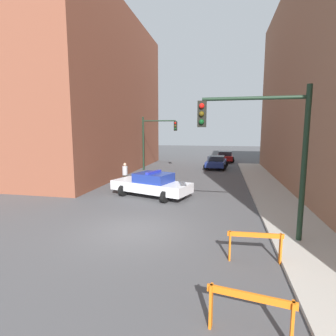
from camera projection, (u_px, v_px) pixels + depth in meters
name	position (u px, v px, depth m)	size (l,w,h in m)	color
ground_plane	(135.00, 230.00, 10.18)	(120.00, 120.00, 0.00)	#4C4C4F
sidewalk_right	(308.00, 243.00, 8.91)	(2.40, 44.00, 0.12)	#B2ADA3
building_corner_left	(63.00, 96.00, 25.18)	(14.00, 20.00, 14.40)	brown
traffic_light_near	(268.00, 140.00, 8.78)	(3.64, 0.35, 5.20)	black
traffic_light_far	(154.00, 136.00, 25.29)	(3.44, 0.35, 5.20)	black
police_car	(152.00, 184.00, 15.43)	(5.05, 3.27, 1.52)	white
parked_car_near	(216.00, 162.00, 26.95)	(2.49, 4.43, 1.31)	navy
parked_car_mid	(225.00, 156.00, 32.85)	(2.30, 4.32, 1.31)	maroon
pedestrian_crossing	(125.00, 174.00, 18.10)	(0.48, 0.48, 1.66)	#382D23
barrier_front	(250.00, 307.00, 4.83)	(1.59, 0.40, 0.90)	orange
barrier_mid	(255.00, 242.00, 7.67)	(1.60, 0.25, 0.90)	orange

